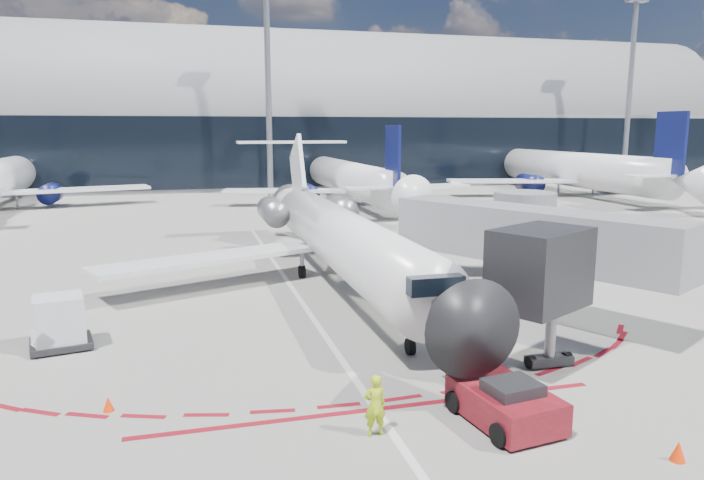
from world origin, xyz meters
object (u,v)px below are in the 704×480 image
object	(u,v)px
regional_jet	(337,234)
ramp_worker	(375,405)
pushback_tug	(505,403)
uld_container	(60,323)

from	to	relation	value
regional_jet	ramp_worker	world-z (taller)	regional_jet
regional_jet	ramp_worker	distance (m)	17.02
pushback_tug	uld_container	distance (m)	16.23
ramp_worker	pushback_tug	bearing A→B (deg)	172.12
regional_jet	ramp_worker	bearing A→B (deg)	-100.26
regional_jet	ramp_worker	size ratio (longest dim) A/B	18.03
regional_jet	uld_container	bearing A→B (deg)	-149.66
regional_jet	pushback_tug	xyz separation A→B (m)	(0.71, -16.89, -2.00)
regional_jet	pushback_tug	world-z (taller)	regional_jet
pushback_tug	regional_jet	bearing A→B (deg)	84.37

